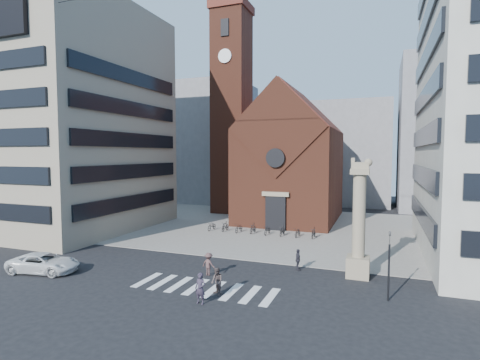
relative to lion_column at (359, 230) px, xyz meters
The scene contains 24 objects.
ground 11.01m from the lion_column, 163.32° to the right, with size 120.00×120.00×0.00m, color black.
piazza 19.18m from the lion_column, 122.03° to the left, with size 46.00×30.00×0.05m, color gray.
zebra_crossing 11.72m from the lion_column, 147.61° to the right, with size 10.20×3.20×0.01m, color white, non-canonical shape.
church 24.62m from the lion_column, 114.43° to the left, with size 12.00×16.65×18.00m.
campanile 34.29m from the lion_column, 128.68° to the left, with size 5.50×5.50×31.20m.
building_left 36.01m from the lion_column, 168.37° to the left, with size 18.00×20.00×26.00m, color gray.
bg_block_left 48.23m from the lion_column, 129.04° to the left, with size 16.00×14.00×22.00m, color gray.
bg_block_mid 42.55m from the lion_column, 95.45° to the left, with size 14.00×12.00×18.00m, color gray.
bg_block_right 41.69m from the lion_column, 72.91° to the left, with size 16.00×14.00×24.00m, color gray.
lion_column is the anchor object (origin of this frame).
traffic_light 4.62m from the lion_column, 63.54° to the right, with size 0.13×0.16×4.30m.
white_car 23.63m from the lion_column, 161.81° to the right, with size 2.41×5.22×1.45m, color silver.
pedestrian_0 12.28m from the lion_column, 135.22° to the right, with size 0.68×0.45×1.88m, color #312939.
pedestrian_1 10.96m from the lion_column, 140.11° to the right, with size 0.85×0.66×1.74m, color #4D3F3D.
pedestrian_2 5.14m from the lion_column, behind, with size 0.97×0.40×1.65m, color #29272F.
pedestrian_3 11.23m from the lion_column, 161.20° to the right, with size 1.09×0.63×1.69m, color #4E3534.
scooter_0 20.60m from the lion_column, 146.43° to the left, with size 0.65×1.87×0.98m, color black.
scooter_1 19.22m from the lion_column, 143.61° to the left, with size 0.51×1.82×1.09m, color black.
scooter_2 17.91m from the lion_column, 140.35° to the left, with size 0.65×1.87×0.98m, color black.
scooter_3 16.65m from the lion_column, 136.57° to the left, with size 0.51×1.82×1.09m, color black.
scooter_4 15.49m from the lion_column, 132.18° to the left, with size 0.65×1.87×0.98m, color black.
scooter_5 14.42m from the lion_column, 127.09° to the left, with size 0.51×1.82×1.09m, color black.
scooter_6 13.50m from the lion_column, 121.21° to the left, with size 0.65×1.87×0.98m, color black.
scooter_7 12.72m from the lion_column, 114.50° to the left, with size 0.51×1.82×1.09m, color black.
Camera 1 is at (11.42, -25.02, 8.96)m, focal length 28.00 mm.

